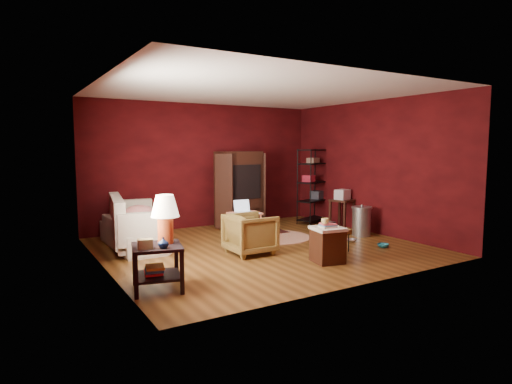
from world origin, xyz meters
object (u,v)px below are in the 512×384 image
laptop_desk (244,215)px  sofa (133,227)px  hamper (328,244)px  armchair (250,232)px  wire_shelving (313,183)px  side_table (161,233)px  tv_armoire (240,188)px

laptop_desk → sofa: bearing=173.9°
laptop_desk → hamper: bearing=-77.4°
armchair → hamper: (0.77, -1.11, -0.09)m
hamper → wire_shelving: wire_shelving is taller
armchair → side_table: (-1.89, -0.96, 0.35)m
wire_shelving → side_table: bearing=-171.2°
sofa → hamper: size_ratio=2.94×
side_table → laptop_desk: 3.14m
armchair → hamper: armchair is taller
hamper → laptop_desk: (-0.28, 2.19, 0.18)m
side_table → wire_shelving: wire_shelving is taller
hamper → tv_armoire: tv_armoire is taller
side_table → wire_shelving: bearing=30.9°
sofa → side_table: bearing=172.0°
wire_shelving → hamper: bearing=-146.8°
sofa → armchair: size_ratio=2.51×
wire_shelving → armchair: bearing=-168.8°
sofa → tv_armoire: (2.66, 0.80, 0.53)m
armchair → tv_armoire: tv_armoire is taller
side_table → tv_armoire: bearing=48.0°
armchair → laptop_desk: laptop_desk is taller
hamper → tv_armoire: (0.29, 3.42, 0.60)m
sofa → wire_shelving: 4.49m
hamper → wire_shelving: 3.67m
side_table → laptop_desk: side_table is taller
armchair → tv_armoire: 2.59m
sofa → laptop_desk: 2.14m
side_table → laptop_desk: bearing=40.6°
sofa → laptop_desk: (2.10, -0.42, 0.10)m
laptop_desk → tv_armoire: bearing=70.7°
hamper → laptop_desk: size_ratio=0.85×
side_table → tv_armoire: 4.40m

